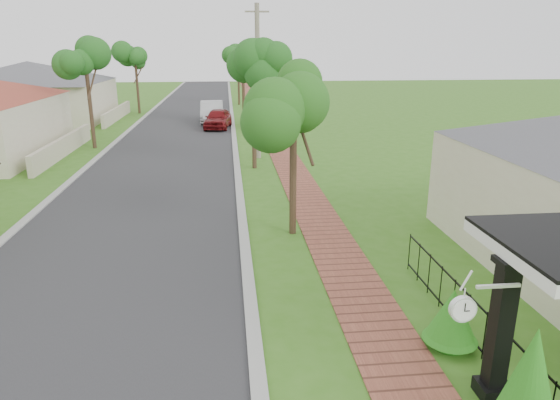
{
  "coord_description": "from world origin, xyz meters",
  "views": [
    {
      "loc": [
        0.25,
        -7.69,
        5.65
      ],
      "look_at": [
        1.66,
        5.73,
        1.5
      ],
      "focal_mm": 32.0,
      "sensor_mm": 36.0,
      "label": 1
    }
  ],
  "objects_px": {
    "parked_car_white": "(212,112)",
    "utility_pole": "(258,83)",
    "near_tree": "(294,105)",
    "porch_post": "(499,337)",
    "station_clock": "(466,307)",
    "parked_car_red": "(218,119)"
  },
  "relations": [
    {
      "from": "parked_car_red",
      "to": "parked_car_white",
      "type": "distance_m",
      "value": 3.07
    },
    {
      "from": "near_tree",
      "to": "parked_car_red",
      "type": "bearing_deg",
      "value": 96.92
    },
    {
      "from": "utility_pole",
      "to": "station_clock",
      "type": "height_order",
      "value": "utility_pole"
    },
    {
      "from": "porch_post",
      "to": "station_clock",
      "type": "height_order",
      "value": "porch_post"
    },
    {
      "from": "porch_post",
      "to": "near_tree",
      "type": "xyz_separation_m",
      "value": [
        -2.35,
        8.0,
        2.9
      ]
    },
    {
      "from": "near_tree",
      "to": "station_clock",
      "type": "height_order",
      "value": "near_tree"
    },
    {
      "from": "parked_car_white",
      "to": "near_tree",
      "type": "height_order",
      "value": "near_tree"
    },
    {
      "from": "parked_car_red",
      "to": "near_tree",
      "type": "height_order",
      "value": "near_tree"
    },
    {
      "from": "parked_car_white",
      "to": "near_tree",
      "type": "relative_size",
      "value": 0.97
    },
    {
      "from": "parked_car_red",
      "to": "parked_car_white",
      "type": "xyz_separation_m",
      "value": [
        -0.51,
        3.03,
        0.12
      ]
    },
    {
      "from": "porch_post",
      "to": "station_clock",
      "type": "bearing_deg",
      "value": -155.02
    },
    {
      "from": "parked_car_white",
      "to": "utility_pole",
      "type": "height_order",
      "value": "utility_pole"
    },
    {
      "from": "parked_car_red",
      "to": "parked_car_white",
      "type": "relative_size",
      "value": 0.83
    },
    {
      "from": "utility_pole",
      "to": "station_clock",
      "type": "bearing_deg",
      "value": -84.66
    },
    {
      "from": "porch_post",
      "to": "near_tree",
      "type": "relative_size",
      "value": 0.5
    },
    {
      "from": "porch_post",
      "to": "parked_car_red",
      "type": "distance_m",
      "value": 30.02
    },
    {
      "from": "parked_car_white",
      "to": "porch_post",
      "type": "bearing_deg",
      "value": -82.09
    },
    {
      "from": "near_tree",
      "to": "utility_pole",
      "type": "xyz_separation_m",
      "value": [
        -0.35,
        11.28,
        -0.11
      ]
    },
    {
      "from": "parked_car_red",
      "to": "near_tree",
      "type": "xyz_separation_m",
      "value": [
        2.62,
        -21.61,
        3.33
      ]
    },
    {
      "from": "utility_pole",
      "to": "parked_car_white",
      "type": "bearing_deg",
      "value": 101.77
    },
    {
      "from": "porch_post",
      "to": "parked_car_red",
      "type": "relative_size",
      "value": 0.62
    },
    {
      "from": "porch_post",
      "to": "station_clock",
      "type": "distance_m",
      "value": 1.26
    }
  ]
}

